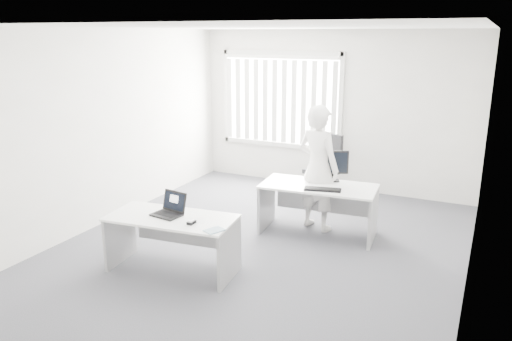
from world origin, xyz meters
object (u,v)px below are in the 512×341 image
at_px(desk_far, 318,199).
at_px(monitor, 333,166).
at_px(laptop, 166,205).
at_px(desk_near, 172,232).
at_px(person, 318,168).
at_px(office_chair, 324,178).

xyz_separation_m(desk_far, monitor, (0.10, 0.28, 0.42)).
bearing_deg(laptop, desk_near, 8.33).
distance_m(person, laptop, 2.34).
distance_m(office_chair, monitor, 1.52).
bearing_deg(desk_far, monitor, 64.56).
xyz_separation_m(person, laptop, (-1.15, -2.03, -0.09)).
height_order(desk_near, desk_far, desk_far).
relative_size(person, laptop, 5.33).
xyz_separation_m(desk_near, laptop, (-0.07, -0.00, 0.32)).
distance_m(desk_far, laptop, 2.22).
bearing_deg(desk_far, desk_near, -127.83).
bearing_deg(person, desk_near, 80.07).
height_order(desk_near, laptop, laptop).
bearing_deg(laptop, office_chair, 84.46).
bearing_deg(office_chair, person, -55.02).
distance_m(desk_near, laptop, 0.33).
relative_size(desk_far, laptop, 4.81).
xyz_separation_m(office_chair, monitor, (0.53, -1.29, 0.59)).
bearing_deg(person, desk_far, 130.53).
bearing_deg(desk_far, person, 107.43).
bearing_deg(office_chair, monitor, -46.74).
xyz_separation_m(desk_far, office_chair, (-0.43, 1.57, -0.17)).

